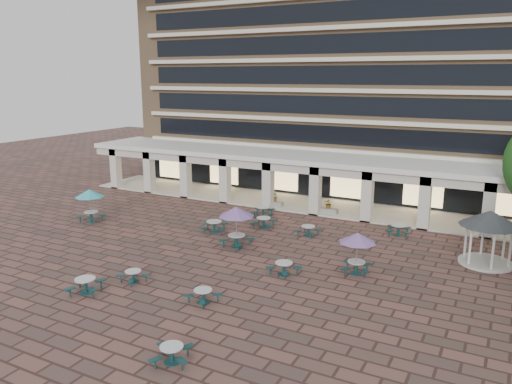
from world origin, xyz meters
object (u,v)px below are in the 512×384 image
picnic_table_1 (85,284)px  gazebo (490,224)px  picnic_table_2 (203,295)px  planter_right (329,208)px  planter_left (275,201)px

picnic_table_1 → gazebo: gazebo is taller
picnic_table_2 → planter_right: bearing=104.0°
picnic_table_2 → planter_right: 18.19m
planter_left → picnic_table_2: bearing=-75.2°
picnic_table_2 → planter_right: planter_right is taller
planter_right → planter_left: bearing=-180.0°
picnic_table_2 → planter_left: size_ratio=1.19×
picnic_table_1 → planter_right: (6.04, 20.06, 0.09)m
picnic_table_2 → gazebo: size_ratio=0.51×
picnic_table_2 → picnic_table_1: bearing=-148.6°
planter_left → planter_right: size_ratio=1.00×
picnic_table_1 → gazebo: bearing=14.3°
picnic_table_1 → planter_left: 20.10m
picnic_table_2 → gazebo: (12.03, 12.21, 2.03)m
picnic_table_1 → picnic_table_2: (6.00, 1.87, -0.06)m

